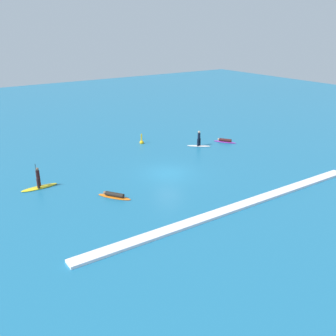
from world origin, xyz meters
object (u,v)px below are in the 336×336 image
surfer_on_yellow_board (39,184)px  surfer_on_white_board (199,142)px  surfer_on_orange_board (114,195)px  marker_buoy (142,142)px  surfer_on_purple_board (225,141)px

surfer_on_yellow_board → surfer_on_white_board: 17.91m
surfer_on_yellow_board → surfer_on_white_board: size_ratio=1.30×
surfer_on_orange_board → marker_buoy: size_ratio=2.24×
surfer_on_purple_board → surfer_on_white_board: size_ratio=1.07×
surfer_on_white_board → marker_buoy: surfer_on_white_board is taller
surfer_on_orange_board → marker_buoy: marker_buoy is taller
surfer_on_yellow_board → surfer_on_orange_board: (4.19, -5.07, -0.23)m
marker_buoy → surfer_on_purple_board: bearing=-31.6°
marker_buoy → surfer_on_orange_board: bearing=-129.3°
surfer_on_purple_board → surfer_on_orange_board: bearing=77.4°
surfer_on_yellow_board → marker_buoy: surfer_on_yellow_board is taller
surfer_on_purple_board → surfer_on_orange_board: surfer_on_purple_board is taller
surfer_on_white_board → marker_buoy: bearing=-4.2°
surfer_on_purple_board → surfer_on_white_board: (-3.37, 0.48, 0.32)m
surfer_on_purple_board → marker_buoy: marker_buoy is taller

